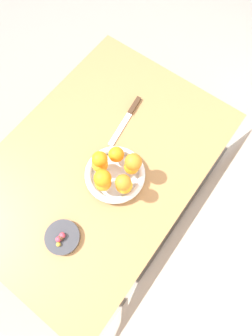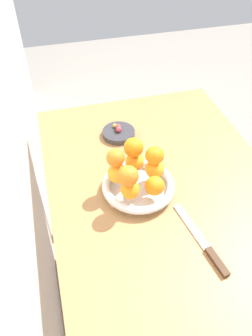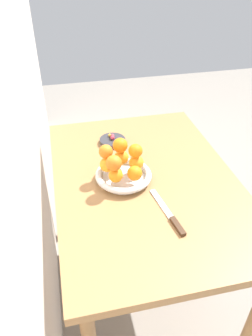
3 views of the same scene
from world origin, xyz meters
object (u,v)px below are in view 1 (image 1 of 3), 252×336
object	(u,v)px
orange_0	(116,154)
candy_dish	(63,237)
candy_ball_0	(61,238)
knife	(128,116)
orange_1	(100,165)
candy_ball_4	(62,235)
candy_ball_3	(58,244)
fruit_bowl	(115,175)
orange_7	(102,178)
candy_ball_1	(61,236)
dining_table	(100,169)
orange_4	(131,167)
orange_3	(124,185)
orange_2	(103,183)
candy_ball_2	(58,239)
orange_5	(100,159)
orange_8	(133,162)
orange_6	(123,182)

from	to	relation	value
orange_0	candy_dish	bearing A→B (deg)	3.80
candy_ball_0	knife	distance (m)	0.56
orange_0	orange_1	size ratio (longest dim) A/B	0.99
orange_0	candy_ball_4	bearing A→B (deg)	3.89
candy_ball_3	candy_ball_4	distance (m)	0.03
knife	fruit_bowl	bearing A→B (deg)	25.94
orange_7	candy_ball_1	distance (m)	0.26
dining_table	candy_ball_1	xyz separation A→B (m)	(0.31, 0.08, 0.12)
candy_ball_4	candy_ball_0	bearing A→B (deg)	12.55
fruit_bowl	orange_4	distance (m)	0.08
orange_7	candy_ball_3	xyz separation A→B (m)	(0.26, -0.00, -0.10)
fruit_bowl	orange_3	xyz separation A→B (m)	(0.03, 0.06, 0.05)
orange_0	orange_7	size ratio (longest dim) A/B	0.97
candy_dish	candy_ball_4	size ratio (longest dim) A/B	5.90
orange_2	orange_4	xyz separation A→B (m)	(-0.11, 0.05, -0.00)
fruit_bowl	orange_0	bearing A→B (deg)	-148.27
candy_dish	knife	world-z (taller)	candy_dish
fruit_bowl	orange_3	world-z (taller)	orange_3
fruit_bowl	orange_1	xyz separation A→B (m)	(0.01, -0.06, 0.05)
orange_7	knife	world-z (taller)	orange_7
orange_3	candy_ball_0	world-z (taller)	orange_3
candy_ball_0	fruit_bowl	bearing A→B (deg)	178.43
fruit_bowl	knife	size ratio (longest dim) A/B	0.90
orange_1	orange_3	world-z (taller)	orange_3
candy_ball_1	candy_ball_2	world-z (taller)	candy_ball_2
candy_ball_1	orange_4	bearing A→B (deg)	171.42
orange_3	orange_4	world-z (taller)	orange_3
fruit_bowl	orange_2	bearing A→B (deg)	-4.27
orange_1	candy_ball_3	size ratio (longest dim) A/B	3.97
orange_2	candy_ball_2	bearing A→B (deg)	-1.72
fruit_bowl	candy_ball_2	bearing A→B (deg)	-2.24
fruit_bowl	orange_5	size ratio (longest dim) A/B	4.08
orange_4	candy_ball_3	xyz separation A→B (m)	(0.37, -0.04, -0.04)
candy_ball_4	candy_ball_1	bearing A→B (deg)	-10.01
dining_table	candy_ball_1	world-z (taller)	candy_ball_1
candy_ball_0	candy_dish	bearing A→B (deg)	-142.84
orange_0	orange_4	world-z (taller)	orange_0
fruit_bowl	orange_2	world-z (taller)	orange_2
orange_7	candy_ball_4	world-z (taller)	orange_7
candy_dish	orange_8	size ratio (longest dim) A/B	2.01
orange_4	orange_8	size ratio (longest dim) A/B	0.92
orange_3	candy_ball_1	xyz separation A→B (m)	(0.27, -0.07, -0.04)
candy_dish	orange_6	xyz separation A→B (m)	(-0.27, 0.07, 0.12)
candy_ball_4	orange_0	bearing A→B (deg)	-176.11
orange_0	orange_4	xyz separation A→B (m)	(0.01, 0.08, -0.00)
candy_ball_0	candy_ball_4	bearing A→B (deg)	-167.45
orange_4	orange_5	size ratio (longest dim) A/B	1.00
orange_8	knife	size ratio (longest dim) A/B	0.24
candy_dish	candy_ball_0	bearing A→B (deg)	37.16
dining_table	candy_ball_3	xyz separation A→B (m)	(0.33, 0.09, 0.12)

